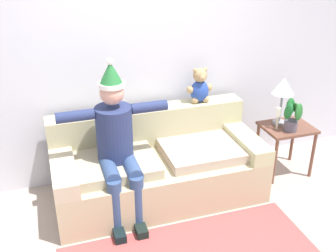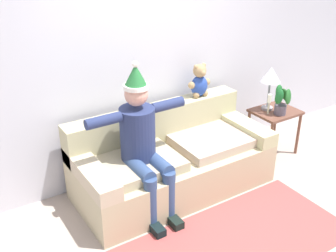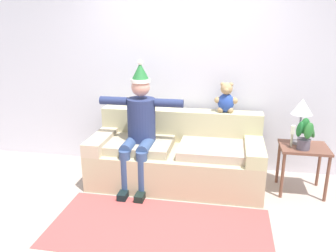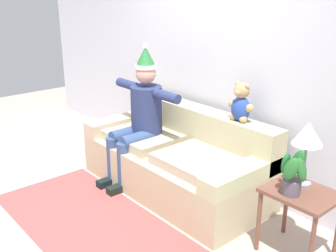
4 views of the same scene
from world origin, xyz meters
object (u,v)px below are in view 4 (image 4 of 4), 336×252
Objects in this scene: teddy_bear at (241,104)px; side_table at (300,202)px; candle_tall at (286,167)px; table_lamp at (308,137)px; person_seated at (140,114)px; potted_plant at (293,173)px; couch at (177,160)px.

teddy_bear reaches higher than side_table.
candle_tall is (-0.15, -0.02, 0.26)m from side_table.
table_lamp is 2.16× the size of candle_tall.
person_seated is 2.66× the size of side_table.
couch is at bearing 174.47° from potted_plant.
teddy_bear is at bearing 153.71° from potted_plant.
candle_tall is (1.76, 0.11, -0.04)m from person_seated.
person_seated is (-0.43, -0.17, 0.44)m from couch.
side_table is 0.52m from table_lamp.
potted_plant is 0.15m from candle_tall.
candle_tall is at bearing 3.58° from person_seated.
couch is at bearing 178.57° from side_table.
side_table is at bearing 7.60° from candle_tall.
potted_plant is (0.88, -0.44, -0.27)m from teddy_bear.
person_seated is at bearing -176.10° from side_table.
side_table is at bearing 73.58° from potted_plant.
side_table is at bearing -57.75° from table_lamp.
table_lamp is (1.43, 0.05, 0.66)m from couch.
person_seated reaches higher than potted_plant.
potted_plant reaches higher than side_table.
table_lamp is at bearing 49.42° from candle_tall.
couch is 1.52m from potted_plant.
person_seated is 1.88m from table_lamp.
couch is 0.64m from person_seated.
teddy_bear is at bearing 27.51° from couch.
couch is at bearing -152.49° from teddy_bear.
table_lamp is at bearing -15.88° from teddy_bear.
teddy_bear is at bearing 24.96° from person_seated.
couch is 1.57m from table_lamp.
side_table is (1.48, -0.04, 0.15)m from couch.
candle_tall is (0.77, -0.35, -0.28)m from teddy_bear.
person_seated reaches higher than table_lamp.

